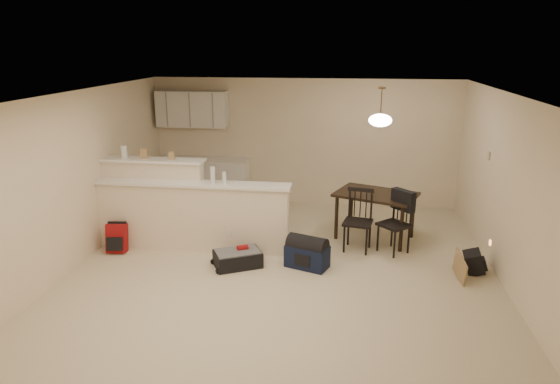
% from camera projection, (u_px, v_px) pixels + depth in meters
% --- Properties ---
extents(room, '(7.00, 7.02, 2.50)m').
position_uv_depth(room, '(280.00, 193.00, 6.56)').
color(room, beige).
rests_on(room, ground).
extents(breakfast_bar, '(3.08, 0.58, 1.39)m').
position_uv_depth(breakfast_bar, '(179.00, 210.00, 7.90)').
color(breakfast_bar, beige).
rests_on(breakfast_bar, ground).
extents(upper_cabinets, '(1.40, 0.34, 0.70)m').
position_uv_depth(upper_cabinets, '(192.00, 109.00, 9.81)').
color(upper_cabinets, white).
rests_on(upper_cabinets, room).
extents(kitchen_counter, '(1.80, 0.60, 0.90)m').
position_uv_depth(kitchen_counter, '(204.00, 182.00, 10.07)').
color(kitchen_counter, white).
rests_on(kitchen_counter, ground).
extents(thermostat, '(0.02, 0.12, 0.12)m').
position_uv_depth(thermostat, '(489.00, 156.00, 7.57)').
color(thermostat, beige).
rests_on(thermostat, room).
extents(jar, '(0.10, 0.10, 0.20)m').
position_uv_depth(jar, '(124.00, 152.00, 7.89)').
color(jar, silver).
rests_on(jar, breakfast_bar).
extents(cereal_box, '(0.10, 0.07, 0.16)m').
position_uv_depth(cereal_box, '(144.00, 154.00, 7.86)').
color(cereal_box, '#A58255').
rests_on(cereal_box, breakfast_bar).
extents(small_box, '(0.08, 0.06, 0.12)m').
position_uv_depth(small_box, '(172.00, 156.00, 7.80)').
color(small_box, '#A58255').
rests_on(small_box, breakfast_bar).
extents(bottle_a, '(0.07, 0.07, 0.26)m').
position_uv_depth(bottle_a, '(213.00, 175.00, 7.57)').
color(bottle_a, silver).
rests_on(bottle_a, breakfast_bar).
extents(bottle_b, '(0.06, 0.06, 0.18)m').
position_uv_depth(bottle_b, '(224.00, 178.00, 7.56)').
color(bottle_b, silver).
rests_on(bottle_b, breakfast_bar).
extents(dining_table, '(1.47, 1.24, 0.79)m').
position_uv_depth(dining_table, '(376.00, 199.00, 8.18)').
color(dining_table, black).
rests_on(dining_table, ground).
extents(pendant_lamp, '(0.36, 0.36, 0.62)m').
position_uv_depth(pendant_lamp, '(380.00, 120.00, 7.81)').
color(pendant_lamp, brown).
rests_on(pendant_lamp, room).
extents(dining_chair_near, '(0.50, 0.48, 0.98)m').
position_uv_depth(dining_chair_near, '(358.00, 221.00, 7.75)').
color(dining_chair_near, black).
rests_on(dining_chair_near, ground).
extents(dining_chair_far, '(0.58, 0.58, 0.96)m').
position_uv_depth(dining_chair_far, '(394.00, 223.00, 7.68)').
color(dining_chair_far, black).
rests_on(dining_chair_far, ground).
extents(suitcase, '(0.79, 0.69, 0.22)m').
position_uv_depth(suitcase, '(238.00, 259.00, 7.29)').
color(suitcase, black).
rests_on(suitcase, ground).
extents(red_backpack, '(0.32, 0.22, 0.45)m').
position_uv_depth(red_backpack, '(117.00, 238.00, 7.77)').
color(red_backpack, maroon).
rests_on(red_backpack, ground).
extents(navy_duffel, '(0.68, 0.52, 0.33)m').
position_uv_depth(navy_duffel, '(307.00, 256.00, 7.25)').
color(navy_duffel, '#101832').
rests_on(navy_duffel, ground).
extents(black_daypack, '(0.27, 0.36, 0.29)m').
position_uv_depth(black_daypack, '(474.00, 262.00, 7.10)').
color(black_daypack, black).
rests_on(black_daypack, ground).
extents(cardboard_sheet, '(0.08, 0.47, 0.36)m').
position_uv_depth(cardboard_sheet, '(460.00, 268.00, 6.84)').
color(cardboard_sheet, '#A58255').
rests_on(cardboard_sheet, ground).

